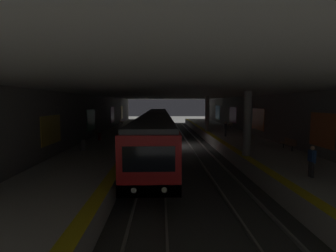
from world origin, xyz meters
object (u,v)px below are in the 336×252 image
(pillar_far, at_px, (207,114))
(metro_train, at_px, (157,127))
(person_standing_far, at_px, (312,160))
(bench_right_mid, at_px, (121,121))
(bench_left_mid, at_px, (289,143))
(pillar_near, at_px, (247,124))
(person_waiting_near, at_px, (207,120))
(suitcase_rolling, at_px, (100,136))
(bench_right_near, at_px, (98,133))
(trash_bin, at_px, (83,145))
(person_walking_mid, at_px, (226,128))
(bench_left_far, at_px, (230,124))

(pillar_far, height_order, metro_train, pillar_far)
(person_standing_far, bearing_deg, bench_right_mid, 25.31)
(bench_left_mid, bearing_deg, pillar_near, 117.26)
(person_waiting_near, height_order, suitcase_rolling, person_waiting_near)
(bench_right_mid, bearing_deg, bench_right_near, 180.00)
(pillar_far, xyz_separation_m, bench_left_mid, (-12.81, -4.18, -1.75))
(metro_train, distance_m, person_standing_far, 18.03)
(pillar_near, xyz_separation_m, bench_right_mid, (25.33, 12.88, -1.75))
(pillar_near, height_order, trash_bin, pillar_near)
(person_waiting_near, relative_size, person_standing_far, 0.97)
(metro_train, distance_m, suitcase_rolling, 6.62)
(metro_train, height_order, person_walking_mid, metro_train)
(bench_right_mid, relative_size, person_walking_mid, 1.03)
(pillar_near, xyz_separation_m, person_standing_far, (-5.12, -1.52, -1.41))
(pillar_far, height_order, bench_right_mid, pillar_far)
(pillar_far, distance_m, person_standing_far, 20.19)
(pillar_near, height_order, metro_train, pillar_near)
(pillar_near, relative_size, person_waiting_near, 2.94)
(suitcase_rolling, xyz_separation_m, trash_bin, (-5.44, -0.06, 0.06))
(pillar_near, bearing_deg, bench_left_mid, -62.74)
(bench_left_far, bearing_deg, suitcase_rolling, 124.96)
(bench_left_far, relative_size, trash_bin, 2.00)
(pillar_near, relative_size, person_walking_mid, 2.75)
(pillar_near, distance_m, person_walking_mid, 10.05)
(pillar_near, xyz_separation_m, bench_left_far, (19.09, -4.18, -1.75))
(bench_left_mid, distance_m, person_waiting_near, 22.82)
(bench_left_far, relative_size, bench_right_near, 1.00)
(pillar_far, xyz_separation_m, person_walking_mid, (-5.07, -1.11, -1.38))
(metro_train, height_order, bench_left_mid, metro_train)
(pillar_near, height_order, bench_left_far, pillar_near)
(person_waiting_near, bearing_deg, metro_train, 148.60)
(bench_right_mid, xyz_separation_m, suitcase_rolling, (-17.70, -0.68, -0.16))
(bench_left_far, bearing_deg, metro_train, 127.01)
(bench_left_mid, relative_size, person_standing_far, 1.07)
(pillar_near, height_order, pillar_far, same)
(person_walking_mid, bearing_deg, suitcase_rolling, 99.66)
(bench_left_far, bearing_deg, trash_bin, 135.97)
(person_walking_mid, bearing_deg, bench_right_near, 91.71)
(pillar_far, height_order, person_walking_mid, pillar_far)
(metro_train, relative_size, bench_left_far, 20.93)
(suitcase_rolling, bearing_deg, trash_bin, -179.38)
(person_standing_far, bearing_deg, metro_train, 26.58)
(bench_right_mid, distance_m, suitcase_rolling, 17.71)
(bench_left_far, relative_size, person_waiting_near, 1.10)
(bench_right_near, xyz_separation_m, person_waiting_near, (15.38, -14.79, 0.31))
(pillar_near, bearing_deg, person_walking_mid, -6.37)
(person_walking_mid, bearing_deg, bench_left_mid, -158.31)
(suitcase_rolling, bearing_deg, bench_left_mid, -108.47)
(bench_left_mid, distance_m, bench_right_near, 18.57)
(person_waiting_near, distance_m, person_walking_mid, 14.98)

